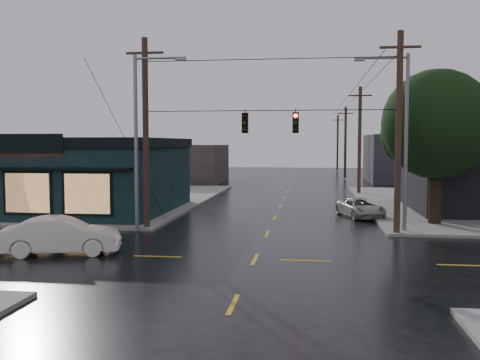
# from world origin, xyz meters

# --- Properties ---
(ground_plane) EXTENTS (160.00, 160.00, 0.00)m
(ground_plane) POSITION_xyz_m (0.00, 0.00, 0.00)
(ground_plane) COLOR black
(sidewalk_nw) EXTENTS (28.00, 28.00, 0.15)m
(sidewalk_nw) POSITION_xyz_m (-20.00, 20.00, 0.07)
(sidewalk_nw) COLOR slate
(sidewalk_nw) RESTS_ON ground
(pizza_shop) EXTENTS (16.30, 12.34, 4.90)m
(pizza_shop) POSITION_xyz_m (-15.00, 12.94, 2.56)
(pizza_shop) COLOR black
(pizza_shop) RESTS_ON ground
(corner_tree) EXTENTS (6.08, 6.08, 8.57)m
(corner_tree) POSITION_xyz_m (9.09, 9.93, 5.65)
(corner_tree) COLOR black
(corner_tree) RESTS_ON ground
(utility_pole_nw) EXTENTS (2.00, 0.32, 10.15)m
(utility_pole_nw) POSITION_xyz_m (-6.50, 6.50, 0.00)
(utility_pole_nw) COLOR #342117
(utility_pole_nw) RESTS_ON ground
(utility_pole_ne) EXTENTS (2.00, 0.32, 10.15)m
(utility_pole_ne) POSITION_xyz_m (6.50, 6.50, 0.00)
(utility_pole_ne) COLOR #342117
(utility_pole_ne) RESTS_ON ground
(utility_pole_far_a) EXTENTS (2.00, 0.32, 9.65)m
(utility_pole_far_a) POSITION_xyz_m (6.50, 28.00, 0.00)
(utility_pole_far_a) COLOR #342117
(utility_pole_far_a) RESTS_ON ground
(utility_pole_far_b) EXTENTS (2.00, 0.32, 9.15)m
(utility_pole_far_b) POSITION_xyz_m (6.50, 48.00, 0.00)
(utility_pole_far_b) COLOR #342117
(utility_pole_far_b) RESTS_ON ground
(utility_pole_far_c) EXTENTS (2.00, 0.32, 9.15)m
(utility_pole_far_c) POSITION_xyz_m (6.50, 68.00, 0.00)
(utility_pole_far_c) COLOR #342117
(utility_pole_far_c) RESTS_ON ground
(span_signal_assembly) EXTENTS (13.00, 0.48, 1.23)m
(span_signal_assembly) POSITION_xyz_m (0.10, 6.50, 5.70)
(span_signal_assembly) COLOR black
(span_signal_assembly) RESTS_ON ground
(streetlight_nw) EXTENTS (5.40, 0.30, 9.15)m
(streetlight_nw) POSITION_xyz_m (-6.80, 5.80, 0.00)
(streetlight_nw) COLOR slate
(streetlight_nw) RESTS_ON ground
(streetlight_ne) EXTENTS (5.40, 0.30, 9.15)m
(streetlight_ne) POSITION_xyz_m (7.00, 7.20, 0.00)
(streetlight_ne) COLOR slate
(streetlight_ne) RESTS_ON ground
(bg_building_west) EXTENTS (12.00, 10.00, 4.40)m
(bg_building_west) POSITION_xyz_m (-14.00, 40.00, 2.20)
(bg_building_west) COLOR #392D29
(bg_building_west) RESTS_ON ground
(bg_building_east) EXTENTS (14.00, 12.00, 5.60)m
(bg_building_east) POSITION_xyz_m (16.00, 45.00, 2.80)
(bg_building_east) COLOR #292A2F
(bg_building_east) RESTS_ON ground
(sedan_cream) EXTENTS (5.05, 2.89, 1.57)m
(sedan_cream) POSITION_xyz_m (-8.10, -0.09, 0.79)
(sedan_cream) COLOR white
(sedan_cream) RESTS_ON ground
(suv_silver) EXTENTS (3.15, 4.67, 1.19)m
(suv_silver) POSITION_xyz_m (5.30, 12.95, 0.59)
(suv_silver) COLOR #A4A297
(suv_silver) RESTS_ON ground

